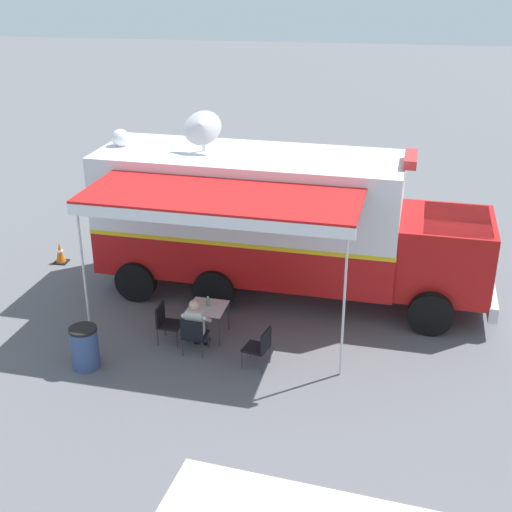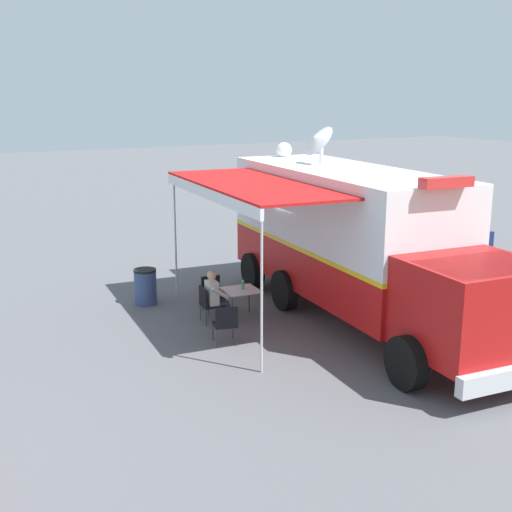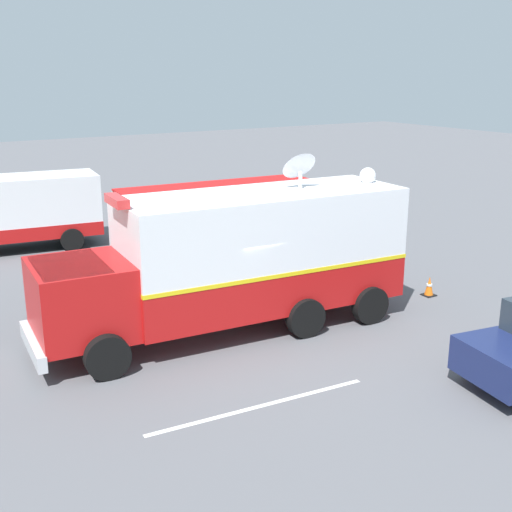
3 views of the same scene
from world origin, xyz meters
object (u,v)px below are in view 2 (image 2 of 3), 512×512
(water_bottle, at_px, (243,285))
(folding_chair_spare_by_truck, at_px, (226,322))
(folding_chair_beside_table, at_px, (212,291))
(trash_bin, at_px, (145,286))
(traffic_cone, at_px, (262,251))
(command_truck, at_px, (357,239))
(folding_table, at_px, (241,292))
(folding_chair_at_table, at_px, (208,302))
(seated_responder, at_px, (216,295))
(car_behind_truck, at_px, (429,227))

(water_bottle, bearing_deg, folding_chair_spare_by_truck, 50.63)
(folding_chair_beside_table, relative_size, trash_bin, 0.96)
(trash_bin, distance_m, traffic_cone, 5.50)
(folding_chair_beside_table, distance_m, trash_bin, 1.84)
(command_truck, bearing_deg, traffic_cone, -97.53)
(trash_bin, bearing_deg, folding_table, 126.23)
(command_truck, distance_m, traffic_cone, 6.38)
(folding_chair_at_table, xyz_separation_m, trash_bin, (0.81, -2.08, -0.06))
(folding_chair_at_table, distance_m, folding_chair_spare_by_truck, 1.47)
(folding_chair_at_table, distance_m, seated_responder, 0.23)
(folding_table, relative_size, car_behind_truck, 0.19)
(command_truck, height_order, folding_table, command_truck)
(water_bottle, relative_size, folding_chair_spare_by_truck, 0.26)
(folding_table, bearing_deg, seated_responder, -9.29)
(folding_chair_beside_table, bearing_deg, folding_table, 112.72)
(folding_table, xyz_separation_m, trash_bin, (1.61, -2.20, -0.22))
(folding_chair_at_table, bearing_deg, trash_bin, -68.76)
(traffic_cone, bearing_deg, water_bottle, 57.09)
(folding_chair_spare_by_truck, distance_m, trash_bin, 3.58)
(command_truck, bearing_deg, folding_chair_spare_by_truck, 1.59)
(folding_table, relative_size, trash_bin, 0.94)
(folding_chair_at_table, relative_size, car_behind_truck, 0.20)
(command_truck, xyz_separation_m, folding_chair_at_table, (3.19, -1.36, -1.43))
(trash_bin, bearing_deg, command_truck, 139.34)
(command_truck, bearing_deg, folding_chair_beside_table, -37.26)
(folding_chair_beside_table, relative_size, seated_responder, 0.70)
(trash_bin, bearing_deg, folding_chair_at_table, 111.24)
(folding_chair_beside_table, xyz_separation_m, trash_bin, (1.25, -1.35, -0.06))
(water_bottle, distance_m, car_behind_truck, 9.06)
(folding_chair_at_table, height_order, trash_bin, trash_bin)
(folding_table, relative_size, folding_chair_at_table, 0.99)
(seated_responder, relative_size, trash_bin, 1.37)
(folding_table, height_order, traffic_cone, folding_table)
(folding_table, xyz_separation_m, folding_chair_spare_by_truck, (1.04, 1.34, -0.16))
(folding_chair_beside_table, xyz_separation_m, traffic_cone, (-3.56, -4.01, -0.23))
(folding_chair_beside_table, distance_m, car_behind_truck, 9.21)
(folding_table, distance_m, trash_bin, 2.73)
(command_truck, relative_size, car_behind_truck, 2.18)
(trash_bin, bearing_deg, water_bottle, 127.00)
(folding_chair_spare_by_truck, height_order, trash_bin, trash_bin)
(seated_responder, xyz_separation_m, traffic_cone, (-3.81, -4.76, -0.37))
(car_behind_truck, bearing_deg, command_truck, 34.70)
(water_bottle, distance_m, folding_chair_beside_table, 1.00)
(folding_chair_beside_table, distance_m, traffic_cone, 5.37)
(trash_bin, bearing_deg, seated_responder, 115.45)
(water_bottle, distance_m, folding_chair_at_table, 0.92)
(folding_chair_beside_table, xyz_separation_m, seated_responder, (0.26, 0.75, 0.14))
(folding_table, relative_size, folding_chair_spare_by_truck, 0.99)
(command_truck, xyz_separation_m, water_bottle, (2.34, -1.23, -1.11))
(folding_chair_spare_by_truck, bearing_deg, folding_chair_beside_table, -107.38)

